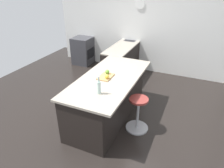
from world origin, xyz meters
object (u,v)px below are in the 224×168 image
apple_green (107,72)px  water_bottle (99,87)px  stool_by_window (138,115)px  apple_yellow (107,77)px  kitchen_island (108,97)px  cutting_board (106,77)px  oven_range (83,51)px

apple_green → water_bottle: bearing=14.4°
stool_by_window → apple_yellow: apple_yellow is taller
apple_yellow → water_bottle: 0.54m
stool_by_window → water_bottle: bearing=-49.4°
water_bottle → stool_by_window: bearing=130.6°
kitchen_island → cutting_board: (0.03, -0.02, 0.47)m
oven_range → water_bottle: 3.79m
apple_yellow → apple_green: apple_green is taller
water_bottle → kitchen_island: bearing=-167.4°
oven_range → water_bottle: (3.03, 2.18, 0.61)m
cutting_board → water_bottle: 0.64m
apple_yellow → kitchen_island: bearing=-158.6°
water_bottle → cutting_board: bearing=-164.7°
oven_range → kitchen_island: bearing=40.4°
kitchen_island → water_bottle: bearing=12.6°
kitchen_island → apple_yellow: bearing=21.4°
stool_by_window → cutting_board: (-0.13, -0.73, 0.61)m
oven_range → apple_green: bearing=40.8°
oven_range → stool_by_window: oven_range is taller
water_bottle → oven_range: bearing=-144.3°
cutting_board → apple_green: size_ratio=4.18×
oven_range → stool_by_window: size_ratio=1.29×
kitchen_island → apple_green: bearing=-153.5°
oven_range → cutting_board: cutting_board is taller
oven_range → water_bottle: size_ratio=2.85×
apple_yellow → stool_by_window: bearing=85.9°
stool_by_window → cutting_board: bearing=-99.9°
oven_range → cutting_board: 3.19m
cutting_board → apple_yellow: (0.08, 0.07, 0.05)m
stool_by_window → apple_green: 1.03m
kitchen_island → apple_yellow: (0.11, 0.04, 0.52)m
kitchen_island → apple_green: 0.53m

